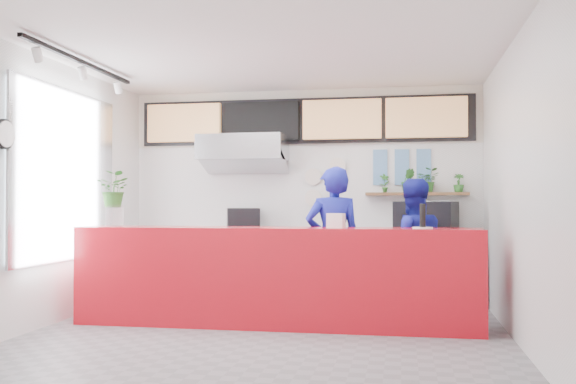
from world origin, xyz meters
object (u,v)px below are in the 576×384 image
Objects in this scene: espresso_machine at (426,220)px; staff_center at (333,244)px; panini_oven at (243,222)px; pepper_mill at (423,215)px; service_counter at (274,277)px; staff_right at (412,250)px.

espresso_machine is 0.43× the size of staff_center.
pepper_mill is (2.43, -1.85, 0.14)m from panini_oven.
staff_center is (-1.11, -1.32, -0.25)m from espresso_machine.
staff_center reaches higher than panini_oven.
service_counter is 2.51× the size of staff_center.
staff_center is at bearing -114.43° from espresso_machine.
panini_oven is at bearing 142.68° from pepper_mill.
pepper_mill is (-0.10, -1.85, 0.09)m from espresso_machine.
staff_right is at bearing 173.82° from staff_center.
espresso_machine is 3.07× the size of pepper_mill.
service_counter is at bearing -82.99° from panini_oven.
staff_center reaches higher than staff_right.
service_counter is 2.05m from panini_oven.
staff_center is 1.08× the size of staff_right.
espresso_machine is at bearing -112.04° from staff_right.
espresso_machine reaches higher than panini_oven.
espresso_machine reaches higher than pepper_mill.
staff_center reaches higher than pepper_mill.
espresso_machine is 1.86m from pepper_mill.
service_counter is at bearing 10.49° from staff_right.
staff_right reaches higher than pepper_mill.
espresso_machine is 1.23m from staff_right.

